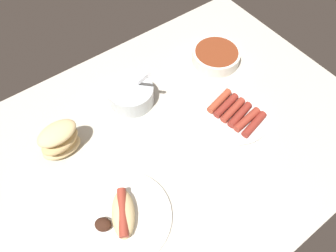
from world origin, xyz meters
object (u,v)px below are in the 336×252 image
bread_stack (60,140)px  bowl_coleslaw (131,94)px  bowl_chili (216,56)px  plate_hotdog_assembled (123,216)px  plate_sausages (236,114)px

bread_stack → bowl_coleslaw: bearing=8.0°
bowl_coleslaw → bowl_chili: 34.71cm
plate_hotdog_assembled → bread_stack: 28.62cm
plate_hotdog_assembled → bowl_coleslaw: size_ratio=1.56×
bowl_coleslaw → bread_stack: bearing=-172.0°
bowl_coleslaw → bowl_chili: bowl_coleslaw is taller
bowl_chili → bread_stack: bearing=-178.9°
plate_hotdog_assembled → plate_sausages: size_ratio=1.15×
bowl_coleslaw → plate_sausages: bowl_coleslaw is taller
bowl_coleslaw → bowl_chili: bearing=-4.3°
plate_sausages → bowl_chili: bowl_chili is taller
plate_hotdog_assembled → plate_sausages: 46.89cm
plate_sausages → bread_stack: bread_stack is taller
plate_hotdog_assembled → bowl_chili: plate_hotdog_assembled is taller
plate_hotdog_assembled → bowl_chili: bearing=27.0°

